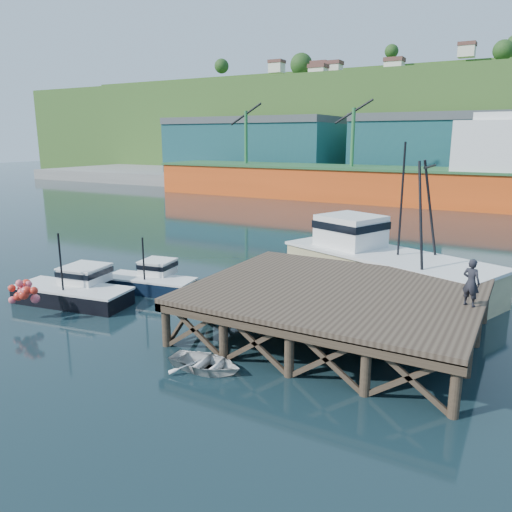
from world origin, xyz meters
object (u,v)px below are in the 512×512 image
Objects in this scene: boat_navy at (152,280)px; dockworker at (471,283)px; boat_black at (75,289)px; dinghy at (205,363)px; trawler at (383,260)px.

boat_navy is 2.87× the size of dockworker.
boat_navy is 16.97m from dockworker.
boat_black is at bearing 29.99° from dockworker.
dinghy is 10.73m from dockworker.
dinghy is at bearing -80.60° from trawler.
boat_navy is 13.25m from trawler.
boat_black is at bearing -121.25° from trawler.
boat_black is 11.14m from dinghy.
trawler is 13.90m from dinghy.
dinghy is (-2.96, -13.50, -1.42)m from trawler.
boat_navy is 4.19m from boat_black.
dockworker reaches higher than boat_black.
trawler is (11.39, 6.69, 1.06)m from boat_navy.
dockworker is at bearing -32.00° from trawler.
boat_navy is 0.82× the size of boat_black.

